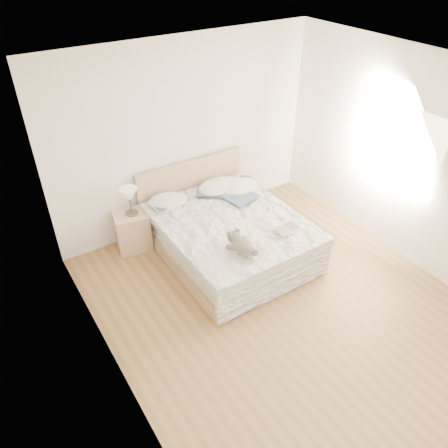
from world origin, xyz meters
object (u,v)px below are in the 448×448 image
Objects in this scene: photo_book at (166,208)px; teddy_bear at (243,251)px; childrens_book at (287,229)px; bed at (227,234)px; nightstand at (133,231)px; table_lamp at (129,196)px.

teddy_bear is (0.32, -1.36, 0.02)m from photo_book.
photo_book is at bearing 127.30° from childrens_book.
bed is 3.83× the size of nightstand.
childrens_book is (1.06, -1.27, 0.00)m from photo_book.
table_lamp is at bearing -13.89° from nightstand.
table_lamp is 2.10m from childrens_book.
table_lamp is 1.75m from teddy_bear.
table_lamp is 1.23× the size of photo_book.
table_lamp reaches higher than teddy_bear.
table_lamp reaches higher than nightstand.
table_lamp is at bearing 141.39° from bed.
bed is at bearing 63.29° from teddy_bear.
teddy_bear is at bearing -65.06° from table_lamp.
photo_book is 0.83× the size of teddy_bear.
childrens_book is at bearing -45.02° from nightstand.
childrens_book reaches higher than nightstand.
bed is 1.33m from nightstand.
bed reaches higher than table_lamp.
childrens_book is (1.47, -1.49, -0.21)m from table_lamp.
table_lamp reaches higher than childrens_book.
photo_book is (0.43, -0.22, 0.35)m from nightstand.
table_lamp reaches higher than photo_book.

